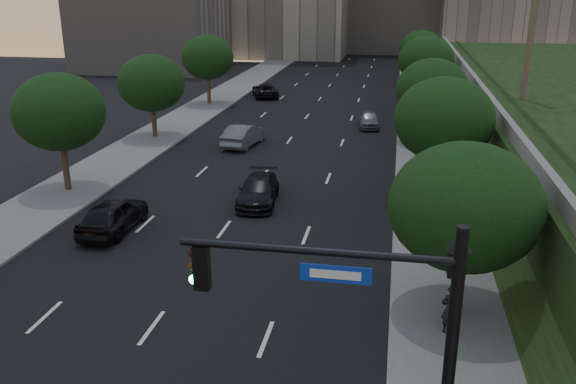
% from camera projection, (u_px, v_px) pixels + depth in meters
% --- Properties ---
extents(road_surface, '(16.00, 140.00, 0.02)m').
position_uv_depth(road_surface, '(285.00, 147.00, 44.15)').
color(road_surface, black).
rests_on(road_surface, ground).
extents(sidewalk_right, '(4.50, 140.00, 0.15)m').
position_uv_depth(sidewalk_right, '(429.00, 153.00, 42.41)').
color(sidewalk_right, slate).
rests_on(sidewalk_right, ground).
extents(sidewalk_left, '(4.50, 140.00, 0.15)m').
position_uv_depth(sidewalk_left, '(151.00, 140.00, 45.84)').
color(sidewalk_left, slate).
rests_on(sidewalk_left, ground).
extents(parapet_wall, '(0.35, 90.00, 0.70)m').
position_uv_depth(parapet_wall, '(488.00, 98.00, 38.63)').
color(parapet_wall, slate).
rests_on(parapet_wall, embankment).
extents(office_block_filler, '(18.00, 16.00, 14.00)m').
position_uv_depth(office_block_filler, '(151.00, 17.00, 83.52)').
color(office_block_filler, gray).
rests_on(office_block_filler, ground).
extents(tree_right_a, '(5.20, 5.20, 6.24)m').
position_uv_depth(tree_right_a, '(465.00, 207.00, 20.63)').
color(tree_right_a, '#38281C').
rests_on(tree_right_a, ground).
extents(tree_right_b, '(5.20, 5.20, 6.74)m').
position_uv_depth(tree_right_b, '(444.00, 120.00, 31.65)').
color(tree_right_b, '#38281C').
rests_on(tree_right_b, ground).
extents(tree_right_c, '(5.20, 5.20, 6.24)m').
position_uv_depth(tree_right_c, '(432.00, 89.00, 43.93)').
color(tree_right_c, '#38281C').
rests_on(tree_right_c, ground).
extents(tree_right_d, '(5.20, 5.20, 6.74)m').
position_uv_depth(tree_right_d, '(426.00, 60.00, 56.81)').
color(tree_right_d, '#38281C').
rests_on(tree_right_d, ground).
extents(tree_right_e, '(5.20, 5.20, 6.24)m').
position_uv_depth(tree_right_e, '(421.00, 50.00, 70.95)').
color(tree_right_e, '#38281C').
rests_on(tree_right_e, ground).
extents(tree_left_b, '(5.00, 5.00, 6.71)m').
position_uv_depth(tree_left_b, '(59.00, 112.00, 33.22)').
color(tree_left_b, '#38281C').
rests_on(tree_left_b, ground).
extents(tree_left_c, '(5.00, 5.00, 6.34)m').
position_uv_depth(tree_left_c, '(151.00, 83.00, 45.45)').
color(tree_left_c, '#38281C').
rests_on(tree_left_c, ground).
extents(tree_left_d, '(5.00, 5.00, 6.71)m').
position_uv_depth(tree_left_d, '(207.00, 57.00, 58.38)').
color(tree_left_d, '#38281C').
rests_on(tree_left_d, ground).
extents(traffic_signal_mast, '(5.68, 0.56, 7.00)m').
position_uv_depth(traffic_signal_mast, '(392.00, 376.00, 12.27)').
color(traffic_signal_mast, black).
rests_on(traffic_signal_mast, ground).
extents(street_lamp, '(0.64, 0.64, 5.62)m').
position_uv_depth(street_lamp, '(449.00, 342.00, 15.30)').
color(street_lamp, black).
rests_on(street_lamp, ground).
extents(sedan_near_left, '(1.94, 4.78, 1.62)m').
position_uv_depth(sedan_near_left, '(113.00, 215.00, 28.89)').
color(sedan_near_left, black).
rests_on(sedan_near_left, ground).
extents(sedan_mid_left, '(2.41, 5.05, 1.60)m').
position_uv_depth(sedan_mid_left, '(244.00, 135.00, 44.32)').
color(sedan_mid_left, '#5B5E63').
rests_on(sedan_mid_left, ground).
extents(sedan_far_left, '(3.86, 5.57, 1.41)m').
position_uv_depth(sedan_far_left, '(265.00, 90.00, 63.71)').
color(sedan_far_left, black).
rests_on(sedan_far_left, ground).
extents(sedan_near_right, '(2.38, 4.97, 1.40)m').
position_uv_depth(sedan_near_right, '(258.00, 191.00, 32.64)').
color(sedan_near_right, black).
rests_on(sedan_near_right, ground).
extents(sedan_far_right, '(1.97, 4.18, 1.38)m').
position_uv_depth(sedan_far_right, '(369.00, 119.00, 50.08)').
color(sedan_far_right, slate).
rests_on(sedan_far_right, ground).
extents(pedestrian_a, '(0.72, 0.58, 1.72)m').
position_uv_depth(pedestrian_a, '(450.00, 309.00, 20.09)').
color(pedestrian_a, black).
rests_on(pedestrian_a, sidewalk_right).
extents(pedestrian_b, '(1.10, 0.96, 1.90)m').
position_uv_depth(pedestrian_b, '(466.00, 245.00, 24.82)').
color(pedestrian_b, black).
rests_on(pedestrian_b, sidewalk_right).
extents(pedestrian_c, '(1.15, 0.52, 1.92)m').
position_uv_depth(pedestrian_c, '(452.00, 232.00, 26.08)').
color(pedestrian_c, black).
rests_on(pedestrian_c, sidewalk_right).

